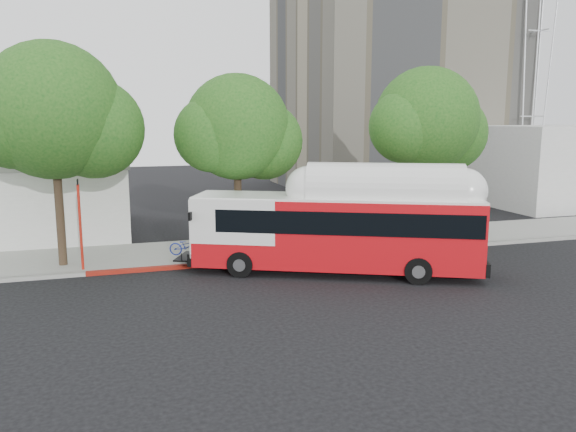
# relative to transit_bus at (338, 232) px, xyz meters

# --- Properties ---
(ground) EXTENTS (120.00, 120.00, 0.00)m
(ground) POSITION_rel_transit_bus_xyz_m (-2.27, -1.22, -1.77)
(ground) COLOR black
(ground) RESTS_ON ground
(sidewalk) EXTENTS (60.00, 5.00, 0.15)m
(sidewalk) POSITION_rel_transit_bus_xyz_m (-2.27, 5.28, -1.70)
(sidewalk) COLOR gray
(sidewalk) RESTS_ON ground
(curb_strip) EXTENTS (60.00, 0.30, 0.15)m
(curb_strip) POSITION_rel_transit_bus_xyz_m (-2.27, 2.68, -1.70)
(curb_strip) COLOR gray
(curb_strip) RESTS_ON ground
(red_curb_segment) EXTENTS (10.00, 0.32, 0.16)m
(red_curb_segment) POSITION_rel_transit_bus_xyz_m (-5.27, 2.68, -1.69)
(red_curb_segment) COLOR maroon
(red_curb_segment) RESTS_ON ground
(street_tree_left) EXTENTS (6.67, 5.80, 9.74)m
(street_tree_left) POSITION_rel_transit_bus_xyz_m (-10.79, 4.34, 4.83)
(street_tree_left) COLOR #2D2116
(street_tree_left) RESTS_ON ground
(street_tree_mid) EXTENTS (5.75, 5.00, 8.62)m
(street_tree_mid) POSITION_rel_transit_bus_xyz_m (-2.86, 4.84, 4.13)
(street_tree_mid) COLOR #2D2116
(street_tree_mid) RESTS_ON ground
(street_tree_right) EXTENTS (6.21, 5.40, 9.18)m
(street_tree_right) POSITION_rel_transit_bus_xyz_m (7.17, 4.64, 4.48)
(street_tree_right) COLOR #2D2116
(street_tree_right) RESTS_ON ground
(transit_bus) EXTENTS (12.55, 7.40, 3.79)m
(transit_bus) POSITION_rel_transit_bus_xyz_m (0.00, 0.00, 0.00)
(transit_bus) COLOR red
(transit_bus) RESTS_ON ground
(signal_pole) EXTENTS (0.11, 0.38, 4.02)m
(signal_pole) POSITION_rel_transit_bus_xyz_m (-10.39, 3.19, 0.29)
(signal_pole) COLOR red
(signal_pole) RESTS_ON ground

